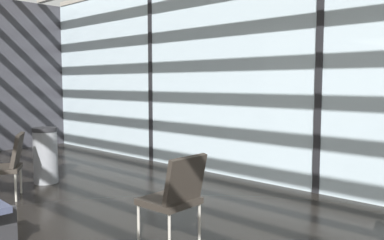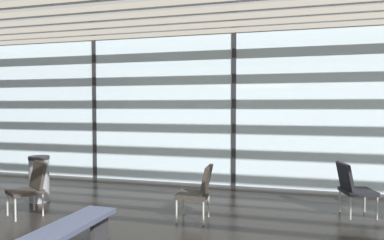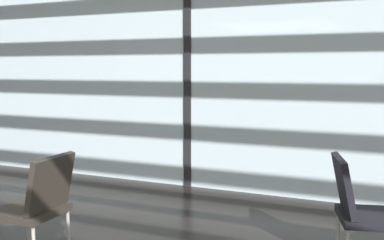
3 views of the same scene
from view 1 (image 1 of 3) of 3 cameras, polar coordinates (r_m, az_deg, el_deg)
glass_curtain_wall at (r=5.89m, az=17.61°, el=6.67°), size 14.00×0.08×3.43m
window_mullion_0 at (r=8.05m, az=-5.61°, el=6.44°), size 0.10×0.12×3.43m
window_mullion_1 at (r=5.89m, az=17.61°, el=6.67°), size 0.10×0.12×3.43m
lounge_chair_1 at (r=3.94m, az=-2.33°, el=-10.23°), size 0.54×0.50×0.87m
lounge_chair_2 at (r=5.98m, az=-24.47°, el=-5.35°), size 0.69×0.70×0.87m
trash_bin at (r=6.67m, az=-19.89°, el=-4.66°), size 0.38×0.38×0.86m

